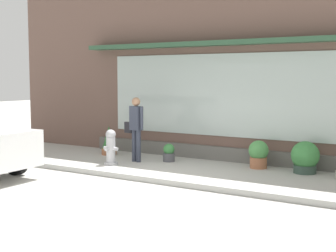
% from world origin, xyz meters
% --- Properties ---
extents(ground_plane, '(60.00, 60.00, 0.00)m').
position_xyz_m(ground_plane, '(0.00, 0.00, 0.00)').
color(ground_plane, '#B2AFA8').
extents(curb_strip, '(14.00, 0.24, 0.12)m').
position_xyz_m(curb_strip, '(0.00, -0.20, 0.06)').
color(curb_strip, '#B2B2AD').
rests_on(curb_strip, ground_plane).
extents(storefront, '(14.00, 0.81, 5.37)m').
position_xyz_m(storefront, '(0.01, 3.19, 2.63)').
color(storefront, brown).
rests_on(storefront, ground_plane).
extents(fire_hydrant, '(0.41, 0.37, 0.87)m').
position_xyz_m(fire_hydrant, '(-1.86, 0.95, 0.43)').
color(fire_hydrant, '#B2B2B7').
rests_on(fire_hydrant, ground_plane).
extents(pedestrian_with_handbag, '(0.64, 0.25, 1.64)m').
position_xyz_m(pedestrian_with_handbag, '(-1.59, 1.63, 0.95)').
color(pedestrian_with_handbag, '#333847').
rests_on(pedestrian_with_handbag, ground_plane).
extents(potted_plant_low_front, '(0.47, 0.47, 0.66)m').
position_xyz_m(potted_plant_low_front, '(1.40, 2.46, 0.34)').
color(potted_plant_low_front, '#9E6042').
rests_on(potted_plant_low_front, ground_plane).
extents(potted_plant_near_hydrant, '(0.41, 0.41, 0.80)m').
position_xyz_m(potted_plant_near_hydrant, '(-2.91, 2.16, 0.39)').
color(potted_plant_near_hydrant, '#9E6042').
rests_on(potted_plant_near_hydrant, ground_plane).
extents(potted_plant_corner_tall, '(0.63, 0.63, 0.72)m').
position_xyz_m(potted_plant_corner_tall, '(2.52, 2.45, 0.36)').
color(potted_plant_corner_tall, '#33473D').
rests_on(potted_plant_corner_tall, ground_plane).
extents(potted_plant_doorstep, '(0.30, 0.30, 0.46)m').
position_xyz_m(potted_plant_doorstep, '(-0.89, 2.11, 0.22)').
color(potted_plant_doorstep, '#4C4C51').
rests_on(potted_plant_doorstep, ground_plane).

